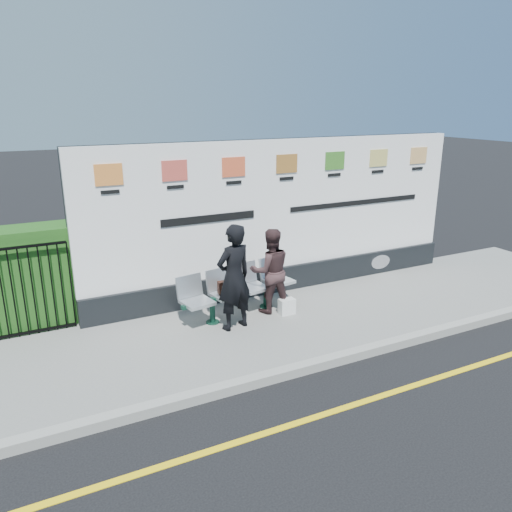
{
  "coord_description": "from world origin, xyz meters",
  "views": [
    {
      "loc": [
        -4.26,
        -4.48,
        3.81
      ],
      "look_at": [
        -0.61,
        2.85,
        1.25
      ],
      "focal_mm": 35.0,
      "sensor_mm": 36.0,
      "label": 1
    }
  ],
  "objects_px": {
    "bench": "(240,302)",
    "woman_right": "(270,271)",
    "billboard": "(284,227)",
    "woman_left": "(234,277)"
  },
  "relations": [
    {
      "from": "bench",
      "to": "woman_right",
      "type": "bearing_deg",
      "value": -19.71
    },
    {
      "from": "billboard",
      "to": "woman_right",
      "type": "relative_size",
      "value": 5.15
    },
    {
      "from": "bench",
      "to": "woman_left",
      "type": "bearing_deg",
      "value": -134.94
    },
    {
      "from": "billboard",
      "to": "woman_left",
      "type": "xyz_separation_m",
      "value": [
        -1.64,
        -1.25,
        -0.4
      ]
    },
    {
      "from": "bench",
      "to": "woman_right",
      "type": "relative_size",
      "value": 1.44
    },
    {
      "from": "woman_right",
      "to": "bench",
      "type": "bearing_deg",
      "value": 1.16
    },
    {
      "from": "bench",
      "to": "woman_right",
      "type": "height_order",
      "value": "woman_right"
    },
    {
      "from": "bench",
      "to": "woman_left",
      "type": "distance_m",
      "value": 0.86
    },
    {
      "from": "woman_left",
      "to": "woman_right",
      "type": "bearing_deg",
      "value": -171.21
    },
    {
      "from": "billboard",
      "to": "woman_right",
      "type": "xyz_separation_m",
      "value": [
        -0.77,
        -0.89,
        -0.52
      ]
    }
  ]
}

